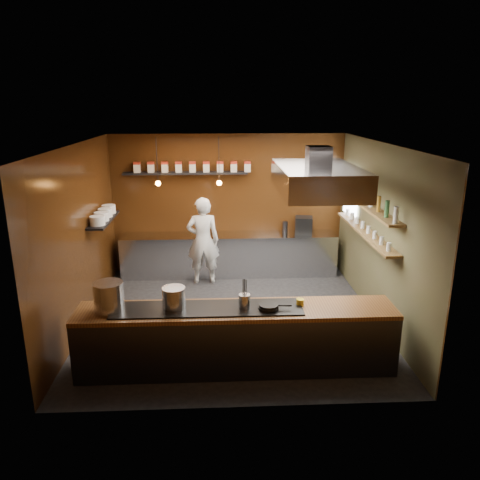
{
  "coord_description": "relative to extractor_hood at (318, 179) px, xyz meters",
  "views": [
    {
      "loc": [
        -0.24,
        -7.47,
        3.65
      ],
      "look_at": [
        0.15,
        0.4,
        1.3
      ],
      "focal_mm": 35.0,
      "sensor_mm": 36.0,
      "label": 1
    }
  ],
  "objects": [
    {
      "name": "window_pane",
      "position": [
        1.15,
        2.1,
        -0.61
      ],
      "size": [
        0.0,
        1.0,
        1.0
      ],
      "primitive_type": "plane",
      "rotation": [
        1.57,
        0.0,
        -1.57
      ],
      "color": "white",
      "rests_on": "right_wall"
    },
    {
      "name": "storage_tins",
      "position": [
        -2.05,
        2.76,
        -0.17
      ],
      "size": [
        2.43,
        0.13,
        0.22
      ],
      "color": "beige",
      "rests_on": "tin_shelf"
    },
    {
      "name": "prep_counter",
      "position": [
        -1.3,
        2.57,
        -2.06
      ],
      "size": [
        4.6,
        0.65,
        0.9
      ],
      "primitive_type": "cube",
      "color": "silver",
      "rests_on": "floor"
    },
    {
      "name": "chef",
      "position": [
        -1.85,
        2.1,
        -1.6
      ],
      "size": [
        0.68,
        0.46,
        1.82
      ],
      "primitive_type": "imported",
      "rotation": [
        0.0,
        0.0,
        3.18
      ],
      "color": "silver",
      "rests_on": "floor"
    },
    {
      "name": "stockpot_small",
      "position": [
        -2.15,
        -1.18,
        -1.42
      ],
      "size": [
        0.38,
        0.38,
        0.3
      ],
      "primitive_type": "cylinder",
      "rotation": [
        0.0,
        0.0,
        -0.21
      ],
      "color": "#B3B5BA",
      "rests_on": "pass_counter"
    },
    {
      "name": "utensil_crock",
      "position": [
        -1.19,
        -1.24,
        -1.46
      ],
      "size": [
        0.17,
        0.17,
        0.2
      ],
      "primitive_type": "cylinder",
      "rotation": [
        0.0,
        0.0,
        -0.07
      ],
      "color": "#B5B7BC",
      "rests_on": "pass_counter"
    },
    {
      "name": "floor",
      "position": [
        -1.3,
        0.4,
        -2.51
      ],
      "size": [
        5.0,
        5.0,
        0.0
      ],
      "primitive_type": "plane",
      "color": "black",
      "rests_on": "ground"
    },
    {
      "name": "stockpot_large",
      "position": [
        -3.02,
        -1.2,
        -1.37
      ],
      "size": [
        0.43,
        0.43,
        0.39
      ],
      "primitive_type": "cylinder",
      "rotation": [
        0.0,
        0.0,
        -0.06
      ],
      "color": "silver",
      "rests_on": "pass_counter"
    },
    {
      "name": "bottles",
      "position": [
        1.04,
        0.7,
        -0.45
      ],
      "size": [
        0.06,
        2.66,
        0.24
      ],
      "color": "silver",
      "rests_on": "bottle_shelf_upper"
    },
    {
      "name": "butter_jar",
      "position": [
        -0.41,
        -1.14,
        -1.54
      ],
      "size": [
        0.14,
        0.14,
        0.1
      ],
      "primitive_type": "cylinder",
      "rotation": [
        0.0,
        0.0,
        -0.43
      ],
      "color": "yellow",
      "rests_on": "pass_counter"
    },
    {
      "name": "bottle_shelf_lower",
      "position": [
        1.04,
        0.7,
        -1.06
      ],
      "size": [
        0.26,
        2.8,
        0.04
      ],
      "primitive_type": "cube",
      "color": "brown",
      "rests_on": "right_wall"
    },
    {
      "name": "pass_counter",
      "position": [
        -1.3,
        -1.2,
        -2.04
      ],
      "size": [
        4.4,
        0.72,
        0.94
      ],
      "color": "#38383D",
      "rests_on": "floor"
    },
    {
      "name": "right_wall",
      "position": [
        1.2,
        0.4,
        -1.01
      ],
      "size": [
        0.0,
        5.0,
        5.0
      ],
      "primitive_type": "plane",
      "rotation": [
        1.57,
        0.0,
        -1.57
      ],
      "color": "#474829",
      "rests_on": "ground"
    },
    {
      "name": "pendant_right",
      "position": [
        -1.5,
        2.1,
        -0.35
      ],
      "size": [
        0.1,
        0.1,
        0.95
      ],
      "color": "black",
      "rests_on": "ceiling"
    },
    {
      "name": "plate_shelf",
      "position": [
        -3.64,
        1.4,
        -0.96
      ],
      "size": [
        0.3,
        1.4,
        0.04
      ],
      "primitive_type": "cube",
      "color": "black",
      "rests_on": "left_wall"
    },
    {
      "name": "wine_glasses",
      "position": [
        1.04,
        0.7,
        -0.97
      ],
      "size": [
        0.07,
        2.37,
        0.13
      ],
      "color": "silver",
      "rests_on": "bottle_shelf_lower"
    },
    {
      "name": "plate_stacks",
      "position": [
        -3.64,
        1.4,
        -0.86
      ],
      "size": [
        0.26,
        1.16,
        0.16
      ],
      "color": "white",
      "rests_on": "plate_shelf"
    },
    {
      "name": "ceiling",
      "position": [
        -1.3,
        0.4,
        0.49
      ],
      "size": [
        5.0,
        5.0,
        0.0
      ],
      "primitive_type": "plane",
      "rotation": [
        3.14,
        0.0,
        0.0
      ],
      "color": "silver",
      "rests_on": "back_wall"
    },
    {
      "name": "left_wall",
      "position": [
        -3.8,
        0.4,
        -1.01
      ],
      "size": [
        0.0,
        5.0,
        5.0
      ],
      "primitive_type": "plane",
      "rotation": [
        1.57,
        0.0,
        1.57
      ],
      "color": "#341C09",
      "rests_on": "ground"
    },
    {
      "name": "pendant_left",
      "position": [
        -2.7,
        2.1,
        -0.35
      ],
      "size": [
        0.1,
        0.1,
        0.95
      ],
      "color": "black",
      "rests_on": "ceiling"
    },
    {
      "name": "frying_pan",
      "position": [
        -0.86,
        -1.28,
        -1.53
      ],
      "size": [
        0.45,
        0.28,
        0.07
      ],
      "color": "black",
      "rests_on": "pass_counter"
    },
    {
      "name": "extractor_hood",
      "position": [
        0.0,
        0.0,
        0.0
      ],
      "size": [
        1.2,
        2.0,
        0.72
      ],
      "color": "#38383D",
      "rests_on": "ceiling"
    },
    {
      "name": "espresso_machine",
      "position": [
        0.31,
        2.6,
        -1.42
      ],
      "size": [
        0.42,
        0.4,
        0.36
      ],
      "primitive_type": "cube",
      "rotation": [
        0.0,
        0.0,
        -0.17
      ],
      "color": "black",
      "rests_on": "prep_counter"
    },
    {
      "name": "bottle_shelf_upper",
      "position": [
        1.04,
        0.7,
        -0.59
      ],
      "size": [
        0.26,
        2.8,
        0.04
      ],
      "primitive_type": "cube",
      "color": "brown",
      "rests_on": "right_wall"
    },
    {
      "name": "tin_shelf",
      "position": [
        -2.2,
        2.76,
        -0.31
      ],
      "size": [
        2.6,
        0.26,
        0.04
      ],
      "primitive_type": "cube",
      "color": "black",
      "rests_on": "back_wall"
    },
    {
      "name": "back_wall",
      "position": [
        -1.3,
        2.9,
        -1.01
      ],
      "size": [
        5.0,
        0.0,
        5.0
      ],
      "primitive_type": "plane",
      "rotation": [
        1.57,
        0.0,
        0.0
      ],
      "color": "#341C09",
      "rests_on": "ground"
    }
  ]
}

